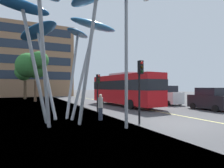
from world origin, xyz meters
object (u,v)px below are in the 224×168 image
(leaf_sculpture, at_px, (62,21))
(car_parked_mid, at_px, (210,99))
(red_bus, at_px, (124,88))
(pedestrian, at_px, (100,107))
(traffic_light_kerb_far, at_px, (98,85))
(street_lamp, at_px, (132,39))
(car_parked_far, at_px, (167,96))
(traffic_light_kerb_near, at_px, (140,78))

(leaf_sculpture, height_order, car_parked_mid, leaf_sculpture)
(red_bus, relative_size, pedestrian, 6.53)
(traffic_light_kerb_far, bearing_deg, car_parked_mid, -14.84)
(red_bus, xyz_separation_m, street_lamp, (-5.18, -10.33, 2.76))
(car_parked_mid, distance_m, street_lamp, 12.07)
(street_lamp, height_order, pedestrian, street_lamp)
(leaf_sculpture, bearing_deg, red_bus, 39.88)
(traffic_light_kerb_far, height_order, car_parked_far, traffic_light_kerb_far)
(street_lamp, bearing_deg, car_parked_far, 41.30)
(car_parked_mid, height_order, car_parked_far, car_parked_far)
(traffic_light_kerb_near, bearing_deg, red_bus, 66.46)
(car_parked_mid, distance_m, pedestrian, 11.60)
(traffic_light_kerb_far, xyz_separation_m, street_lamp, (-0.43, -6.32, 2.44))
(leaf_sculpture, xyz_separation_m, traffic_light_kerb_near, (4.16, -2.68, -3.67))
(car_parked_far, bearing_deg, traffic_light_kerb_near, -138.06)
(traffic_light_kerb_near, height_order, car_parked_far, traffic_light_kerb_near)
(leaf_sculpture, height_order, car_parked_far, leaf_sculpture)
(leaf_sculpture, relative_size, street_lamp, 1.36)
(traffic_light_kerb_near, relative_size, street_lamp, 0.50)
(traffic_light_kerb_far, bearing_deg, red_bus, 40.13)
(red_bus, xyz_separation_m, car_parked_far, (5.74, -0.73, -0.98))
(traffic_light_kerb_near, distance_m, car_parked_mid, 10.47)
(car_parked_far, height_order, pedestrian, car_parked_far)
(traffic_light_kerb_near, xyz_separation_m, car_parked_far, (9.96, 8.95, -1.64))
(car_parked_far, bearing_deg, traffic_light_kerb_far, -162.65)
(traffic_light_kerb_far, height_order, street_lamp, street_lamp)
(car_parked_mid, xyz_separation_m, car_parked_far, (0.05, 6.05, 0.10))
(red_bus, distance_m, leaf_sculpture, 11.74)
(leaf_sculpture, distance_m, street_lamp, 4.87)
(traffic_light_kerb_near, bearing_deg, car_parked_far, 41.94)
(traffic_light_kerb_near, bearing_deg, car_parked_mid, 16.30)
(leaf_sculpture, height_order, street_lamp, leaf_sculpture)
(traffic_light_kerb_near, height_order, pedestrian, traffic_light_kerb_near)
(traffic_light_kerb_near, distance_m, traffic_light_kerb_far, 5.70)
(car_parked_mid, bearing_deg, traffic_light_kerb_near, -163.70)
(traffic_light_kerb_far, relative_size, car_parked_mid, 0.84)
(street_lamp, bearing_deg, car_parked_mid, 18.07)
(traffic_light_kerb_far, xyz_separation_m, car_parked_mid, (10.45, -2.77, -1.39))
(car_parked_far, distance_m, street_lamp, 15.01)
(red_bus, bearing_deg, traffic_light_kerb_near, -113.54)
(street_lamp, relative_size, pedestrian, 4.36)
(traffic_light_kerb_far, bearing_deg, leaf_sculpture, -140.45)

